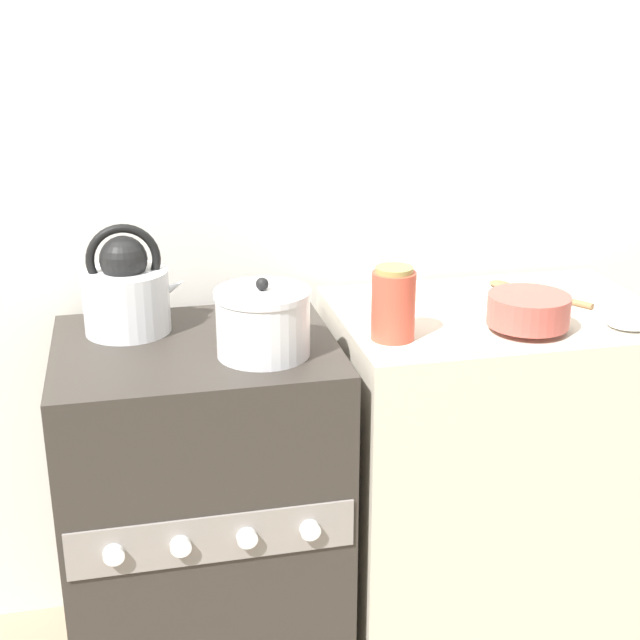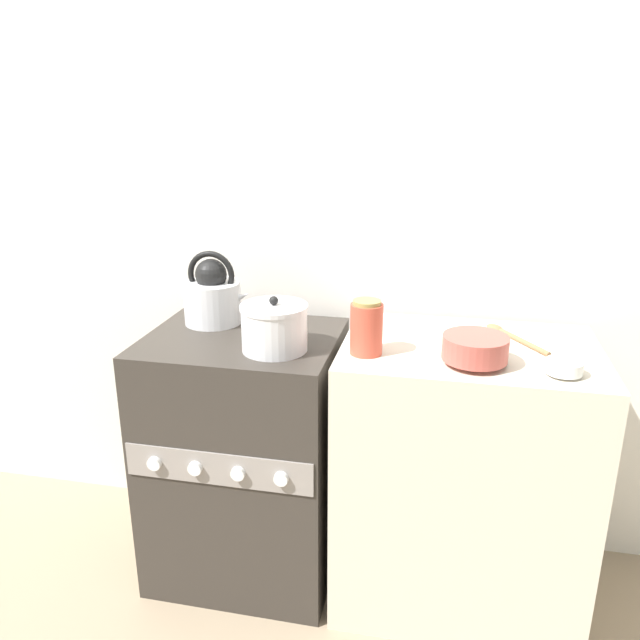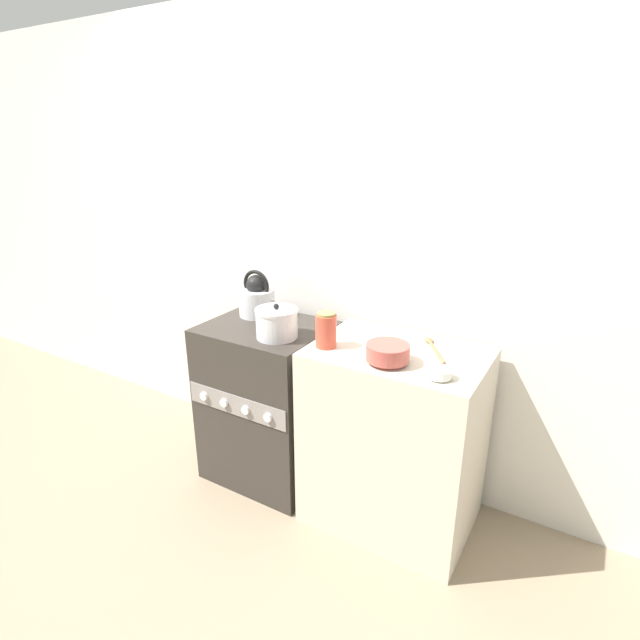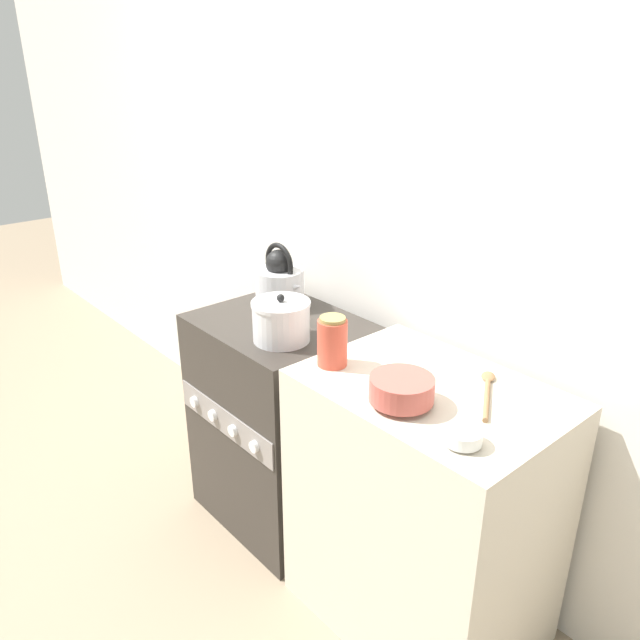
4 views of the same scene
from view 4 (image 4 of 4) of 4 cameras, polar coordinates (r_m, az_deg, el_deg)
The scene contains 10 objects.
ground_plane at distance 2.73m, azimuth -7.93°, elevation -18.98°, with size 12.00×12.00×0.00m, color gray.
wall_back at distance 2.48m, azimuth 2.65°, elevation 9.76°, with size 7.00×0.06×2.50m.
stove at distance 2.58m, azimuth -3.55°, elevation -9.19°, with size 0.63×0.55×0.89m.
counter at distance 2.16m, azimuth 9.29°, elevation -16.66°, with size 0.78×0.55×0.91m.
kettle at distance 2.51m, azimuth -3.69°, elevation 3.56°, with size 0.24×0.20×0.25m.
cooking_pot at distance 2.19m, azimuth -3.57°, elevation -0.08°, with size 0.21×0.21×0.17m.
enamel_bowl at distance 1.78m, azimuth 7.47°, elevation -6.32°, with size 0.19×0.19×0.08m.
small_ceramic_bowl at distance 1.65m, azimuth 12.94°, elevation -10.34°, with size 0.10×0.10×0.04m.
storage_jar at distance 1.97m, azimuth 1.14°, elevation -1.99°, with size 0.10×0.10×0.16m.
wooden_spoon at distance 1.91m, azimuth 15.05°, elevation -6.16°, with size 0.18×0.26×0.02m.
Camera 4 is at (1.75, -1.05, 1.82)m, focal length 35.00 mm.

